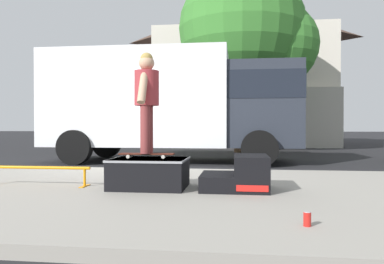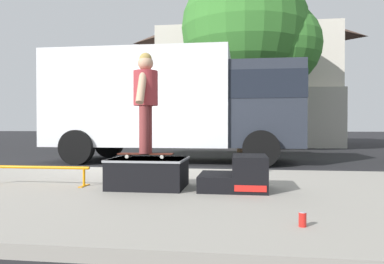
% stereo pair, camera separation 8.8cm
% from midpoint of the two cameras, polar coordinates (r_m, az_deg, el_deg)
% --- Properties ---
extents(ground_plane, '(140.00, 140.00, 0.00)m').
position_cam_midpoint_polar(ground_plane, '(8.43, -10.18, -5.89)').
color(ground_plane, black).
extents(sidewalk_slab, '(50.00, 5.00, 0.12)m').
position_cam_midpoint_polar(sidewalk_slab, '(5.65, -19.31, -8.62)').
color(sidewalk_slab, gray).
rests_on(sidewalk_slab, ground).
extents(skate_box, '(1.06, 0.84, 0.41)m').
position_cam_midpoint_polar(skate_box, '(5.27, -7.06, -6.17)').
color(skate_box, black).
rests_on(skate_box, sidewalk_slab).
extents(kicker_ramp, '(0.91, 0.81, 0.47)m').
position_cam_midpoint_polar(kicker_ramp, '(5.12, 7.04, -6.67)').
color(kicker_ramp, black).
rests_on(kicker_ramp, sidewalk_slab).
extents(grind_rail, '(1.62, 0.28, 0.29)m').
position_cam_midpoint_polar(grind_rail, '(5.90, -23.23, -5.52)').
color(grind_rail, orange).
rests_on(grind_rail, sidewalk_slab).
extents(skateboard, '(0.79, 0.23, 0.07)m').
position_cam_midpoint_polar(skateboard, '(5.30, -7.48, -3.41)').
color(skateboard, '#4C1E14').
rests_on(skateboard, skate_box).
extents(skater_kid, '(0.35, 0.74, 1.43)m').
position_cam_midpoint_polar(skater_kid, '(5.31, -7.49, 5.82)').
color(skater_kid, brown).
rests_on(skater_kid, skateboard).
extents(soda_can, '(0.07, 0.07, 0.13)m').
position_cam_midpoint_polar(soda_can, '(3.41, 16.68, -12.77)').
color(soda_can, red).
rests_on(soda_can, sidewalk_slab).
extents(box_truck, '(6.91, 2.63, 3.05)m').
position_cam_midpoint_polar(box_truck, '(10.38, -3.19, 4.78)').
color(box_truck, white).
rests_on(box_truck, ground).
extents(street_tree_main, '(5.32, 4.84, 7.12)m').
position_cam_midpoint_polar(street_tree_main, '(14.78, 8.64, 14.77)').
color(street_tree_main, brown).
rests_on(street_tree_main, ground).
extents(house_behind, '(9.54, 8.22, 8.40)m').
position_cam_midpoint_polar(house_behind, '(21.76, 7.64, 9.42)').
color(house_behind, beige).
rests_on(house_behind, ground).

